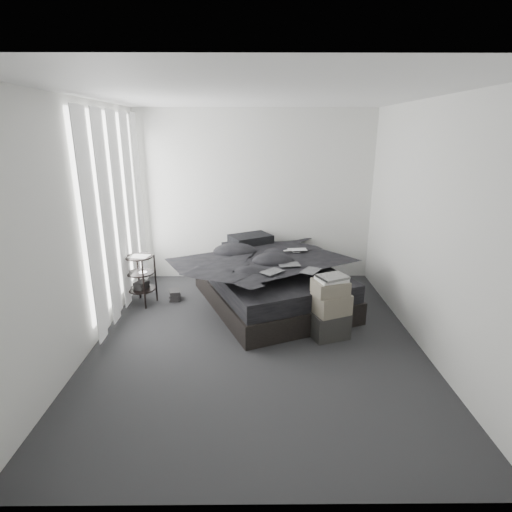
{
  "coord_description": "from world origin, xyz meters",
  "views": [
    {
      "loc": [
        -0.04,
        -4.05,
        2.27
      ],
      "look_at": [
        0.0,
        0.8,
        0.75
      ],
      "focal_mm": 28.0,
      "sensor_mm": 36.0,
      "label": 1
    }
  ],
  "objects_px": {
    "bed": "(271,293)",
    "side_stand": "(141,280)",
    "laptop": "(296,246)",
    "box_lower": "(329,324)"
  },
  "relations": [
    {
      "from": "bed",
      "to": "side_stand",
      "type": "distance_m",
      "value": 1.78
    },
    {
      "from": "laptop",
      "to": "side_stand",
      "type": "relative_size",
      "value": 0.5
    },
    {
      "from": "bed",
      "to": "laptop",
      "type": "relative_size",
      "value": 6.24
    },
    {
      "from": "bed",
      "to": "laptop",
      "type": "xyz_separation_m",
      "value": [
        0.34,
        0.19,
        0.62
      ]
    },
    {
      "from": "side_stand",
      "to": "box_lower",
      "type": "bearing_deg",
      "value": -21.65
    },
    {
      "from": "bed",
      "to": "laptop",
      "type": "height_order",
      "value": "laptop"
    },
    {
      "from": "side_stand",
      "to": "bed",
      "type": "bearing_deg",
      "value": -0.27
    },
    {
      "from": "box_lower",
      "to": "bed",
      "type": "bearing_deg",
      "value": 123.44
    },
    {
      "from": "bed",
      "to": "side_stand",
      "type": "height_order",
      "value": "side_stand"
    },
    {
      "from": "box_lower",
      "to": "laptop",
      "type": "bearing_deg",
      "value": 104.08
    }
  ]
}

